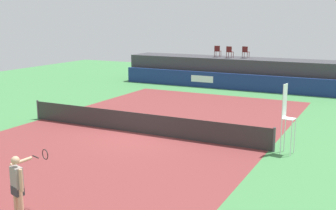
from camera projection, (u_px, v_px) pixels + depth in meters
The scene contains 12 objects.
ground_plane at pixel (169, 119), 22.21m from camera, with size 48.00×48.00×0.00m, color #3D7A42.
court_inner at pixel (140, 133), 19.59m from camera, with size 12.00×22.00×0.00m, color maroon.
sponsor_wall at pixel (232, 82), 31.27m from camera, with size 18.00×0.22×1.20m.
spectator_platform at pixel (240, 72), 32.74m from camera, with size 18.00×2.80×2.20m, color #38383D.
spectator_chair_far_left at pixel (218, 51), 33.22m from camera, with size 0.46×0.46×0.89m.
spectator_chair_left at pixel (230, 51), 32.46m from camera, with size 0.47×0.47×0.89m.
spectator_chair_center at pixel (245, 52), 32.42m from camera, with size 0.48×0.48×0.89m.
umpire_chair at pixel (286, 114), 16.36m from camera, with size 0.50×0.50×2.76m.
tennis_net at pixel (139, 123), 19.50m from camera, with size 12.40×0.02×0.95m, color #2D2D2D.
net_post_near at pixel (38, 110), 22.23m from camera, with size 0.10×0.10×1.00m, color #4C4C51.
net_post_far at pixel (274, 140), 16.75m from camera, with size 0.10×0.10×1.00m, color #4C4C51.
tennis_player at pixel (18, 186), 10.99m from camera, with size 0.56×1.24×1.77m.
Camera 1 is at (9.71, -16.29, 5.25)m, focal length 45.19 mm.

